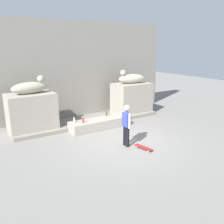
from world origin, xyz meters
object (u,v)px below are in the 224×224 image
(statue_reclining_left, at_px, (30,87))
(skater, at_px, (126,124))
(statue_reclining_right, at_px, (131,78))
(bottle_clear, at_px, (74,120))
(skateboard, at_px, (143,147))
(bottle_red, at_px, (83,120))
(bottle_brown, at_px, (106,113))

(statue_reclining_left, relative_size, skater, 0.98)
(statue_reclining_right, xyz_separation_m, bottle_clear, (-4.05, -1.13, -1.50))
(skateboard, bearing_deg, skater, 21.66)
(skater, bearing_deg, skateboard, -144.25)
(statue_reclining_left, distance_m, statue_reclining_right, 5.59)
(bottle_clear, bearing_deg, skater, -66.70)
(statue_reclining_right, distance_m, skater, 4.85)
(skateboard, height_order, bottle_clear, bottle_clear)
(statue_reclining_left, bearing_deg, skater, -59.55)
(bottle_red, bearing_deg, bottle_brown, 15.25)
(statue_reclining_left, xyz_separation_m, bottle_brown, (3.37, -0.94, -1.49))
(skateboard, distance_m, bottle_brown, 3.39)
(bottle_brown, height_order, bottle_clear, bottle_brown)
(statue_reclining_left, relative_size, bottle_red, 5.68)
(skater, relative_size, bottle_brown, 5.91)
(bottle_brown, bearing_deg, skater, -105.00)
(bottle_clear, bearing_deg, statue_reclining_right, 15.64)
(statue_reclining_left, distance_m, skateboard, 5.61)
(statue_reclining_right, height_order, bottle_brown, statue_reclining_right)
(statue_reclining_left, bearing_deg, skateboard, -60.03)
(skateboard, bearing_deg, bottle_brown, -16.47)
(skater, bearing_deg, statue_reclining_right, -35.27)
(statue_reclining_left, xyz_separation_m, bottle_red, (1.89, -1.34, -1.49))
(skater, xyz_separation_m, bottle_brown, (0.73, 2.73, -0.35))
(skater, bearing_deg, bottle_red, 21.26)
(skateboard, relative_size, bottle_red, 2.84)
(statue_reclining_right, height_order, bottle_clear, statue_reclining_right)
(statue_reclining_right, bearing_deg, bottle_red, 30.69)
(skateboard, bearing_deg, bottle_clear, 14.61)
(bottle_red, bearing_deg, skater, -72.31)
(statue_reclining_right, bearing_deg, statue_reclining_left, 10.72)
(skater, height_order, bottle_red, skater)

